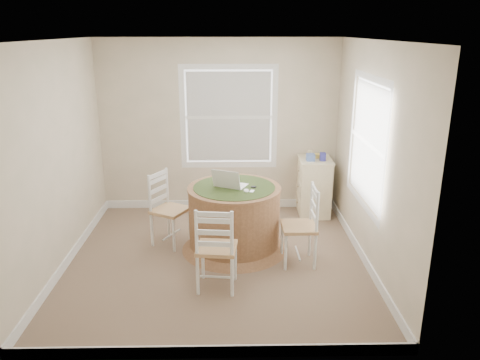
{
  "coord_description": "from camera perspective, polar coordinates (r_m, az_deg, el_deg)",
  "views": [
    {
      "loc": [
        0.19,
        -5.17,
        2.72
      ],
      "look_at": [
        0.29,
        0.45,
        0.89
      ],
      "focal_mm": 35.0,
      "sensor_mm": 36.0,
      "label": 1
    }
  ],
  "objects": [
    {
      "name": "laptop",
      "position": [
        5.82,
        -1.23,
        -0.47
      ],
      "size": [
        0.47,
        0.45,
        0.25
      ],
      "rotation": [
        0.0,
        0.0,
        2.71
      ],
      "color": "white",
      "rests_on": "round_table"
    },
    {
      "name": "keys",
      "position": [
        5.78,
        1.67,
        -0.9
      ],
      "size": [
        0.07,
        0.07,
        0.02
      ],
      "primitive_type": "cube",
      "rotation": [
        0.0,
        0.0,
        -0.31
      ],
      "color": "black",
      "rests_on": "round_table"
    },
    {
      "name": "chair_left",
      "position": [
        6.14,
        -8.5,
        -3.61
      ],
      "size": [
        0.55,
        0.56,
        0.95
      ],
      "primitive_type": null,
      "rotation": [
        0.0,
        0.0,
        1.07
      ],
      "color": "white",
      "rests_on": "ground"
    },
    {
      "name": "mouse",
      "position": [
        5.65,
        0.77,
        -1.31
      ],
      "size": [
        0.1,
        0.12,
        0.04
      ],
      "primitive_type": "ellipsoid",
      "rotation": [
        0.0,
        0.0,
        -0.31
      ],
      "color": "white",
      "rests_on": "round_table"
    },
    {
      "name": "round_table",
      "position": [
        5.94,
        -0.7,
        -4.36
      ],
      "size": [
        1.35,
        1.35,
        0.84
      ],
      "rotation": [
        0.0,
        0.0,
        -0.31
      ],
      "color": "#9B6A45",
      "rests_on": "ground"
    },
    {
      "name": "chair_right",
      "position": [
        5.63,
        7.18,
        -5.63
      ],
      "size": [
        0.41,
        0.43,
        0.95
      ],
      "primitive_type": null,
      "rotation": [
        0.0,
        0.0,
        -1.56
      ],
      "color": "white",
      "rests_on": "ground"
    },
    {
      "name": "corner_chest",
      "position": [
        7.19,
        8.98,
        -0.73
      ],
      "size": [
        0.52,
        0.66,
        0.87
      ],
      "rotation": [
        0.0,
        0.0,
        -0.03
      ],
      "color": "#F8EBBA",
      "rests_on": "ground"
    },
    {
      "name": "cup_cream",
      "position": [
        7.2,
        8.43,
        3.28
      ],
      "size": [
        0.07,
        0.07,
        0.09
      ],
      "primitive_type": "cylinder",
      "color": "beige",
      "rests_on": "corner_chest"
    },
    {
      "name": "box_yellow",
      "position": [
        7.13,
        9.74,
        2.95
      ],
      "size": [
        0.15,
        0.1,
        0.06
      ],
      "primitive_type": "cube",
      "rotation": [
        0.0,
        0.0,
        -0.03
      ],
      "color": "gold",
      "rests_on": "corner_chest"
    },
    {
      "name": "room",
      "position": [
        5.52,
        -1.26,
        3.12
      ],
      "size": [
        3.64,
        3.64,
        2.64
      ],
      "color": "#775F4B",
      "rests_on": "ground"
    },
    {
      "name": "chair_near",
      "position": [
        5.07,
        -2.87,
        -8.24
      ],
      "size": [
        0.46,
        0.44,
        0.95
      ],
      "primitive_type": null,
      "rotation": [
        0.0,
        0.0,
        3.04
      ],
      "color": "white",
      "rests_on": "ground"
    },
    {
      "name": "box_blue",
      "position": [
        6.95,
        10.16,
        2.78
      ],
      "size": [
        0.08,
        0.08,
        0.12
      ],
      "primitive_type": "cube",
      "rotation": [
        0.0,
        0.0,
        -0.03
      ],
      "color": "#323296",
      "rests_on": "corner_chest"
    },
    {
      "name": "phone",
      "position": [
        5.65,
        1.47,
        -1.42
      ],
      "size": [
        0.07,
        0.1,
        0.02
      ],
      "primitive_type": "cube",
      "rotation": [
        0.0,
        0.0,
        -0.31
      ],
      "color": "#B7BABF",
      "rests_on": "round_table"
    },
    {
      "name": "tissue_box",
      "position": [
        6.92,
        8.52,
        2.73
      ],
      "size": [
        0.12,
        0.12,
        0.1
      ],
      "primitive_type": "cube",
      "rotation": [
        0.0,
        0.0,
        -0.03
      ],
      "color": "#4E6AB4",
      "rests_on": "corner_chest"
    }
  ]
}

